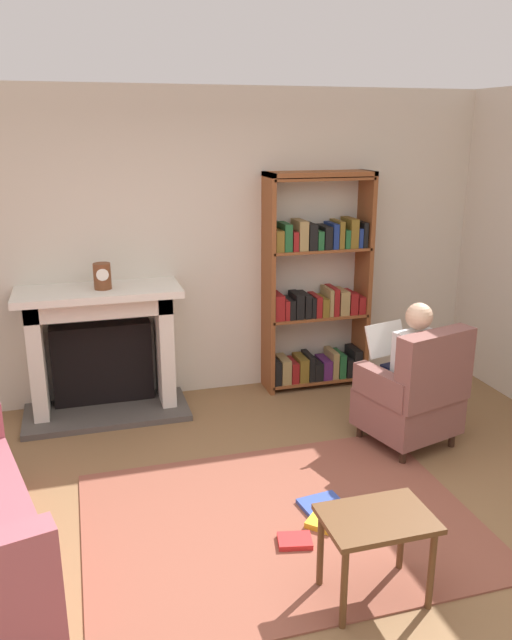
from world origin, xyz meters
TOP-DOWN VIEW (x-y plane):
  - ground at (0.00, 0.00)m, footprint 14.00×14.00m
  - back_wall at (0.00, 2.55)m, footprint 5.60×0.10m
  - area_rug at (0.00, 0.30)m, footprint 2.40×1.80m
  - fireplace at (-0.95, 2.30)m, footprint 1.37×0.64m
  - mantel_clock at (-0.90, 2.20)m, footprint 0.14×0.14m
  - bookshelf at (1.01, 2.33)m, footprint 0.97×0.32m
  - armchair_reading at (1.29, 0.97)m, footprint 0.78×0.77m
  - seated_reader at (1.25, 1.09)m, footprint 0.46×0.59m
  - side_table at (0.26, -0.45)m, footprint 0.56×0.39m
  - scattered_books at (0.21, 0.24)m, footprint 0.56×0.53m

SIDE VIEW (x-z plane):
  - ground at x=0.00m, z-range 0.00..0.00m
  - area_rug at x=0.00m, z-range 0.00..0.01m
  - scattered_books at x=0.21m, z-range 0.01..0.05m
  - side_table at x=0.26m, z-range 0.16..0.65m
  - armchair_reading at x=1.29m, z-range -0.06..0.91m
  - fireplace at x=-0.95m, z-range 0.03..1.14m
  - seated_reader at x=1.25m, z-range 0.05..1.19m
  - bookshelf at x=1.01m, z-range -0.06..1.93m
  - mantel_clock at x=-0.90m, z-range 1.11..1.32m
  - back_wall at x=0.00m, z-range 0.00..2.70m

